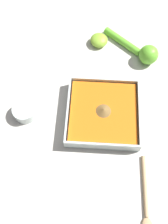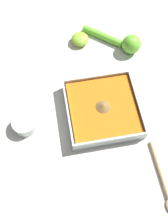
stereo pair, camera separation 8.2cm
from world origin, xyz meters
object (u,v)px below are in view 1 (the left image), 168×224
Objects in this scene: wooden_spoon at (146,197)px; lemon_half at (99,40)px; spice_bowl at (25,111)px; lemon_squeezer at (142,51)px; square_dish at (103,113)px.

lemon_half is at bearing -165.62° from wooden_spoon.
spice_bowl is 0.38m from lemon_half.
lemon_squeezer is 3.03× the size of lemon_half.
lemon_squeezer reaches higher than spice_bowl.
lemon_half is at bearing -85.60° from square_dish.
wooden_spoon is at bearing 105.44° from lemon_half.
square_dish is at bearing -153.76° from wooden_spoon.
spice_bowl is (0.25, 0.01, -0.00)m from square_dish.
lemon_squeezer reaches higher than lemon_half.
spice_bowl is 0.36× the size of wooden_spoon.
wooden_spoon is at bearing 147.47° from spice_bowl.
square_dish is 1.08× the size of wooden_spoon.
square_dish is at bearing -178.46° from spice_bowl.
lemon_half is (0.02, -0.30, -0.00)m from square_dish.
lemon_squeezer reaches higher than square_dish.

